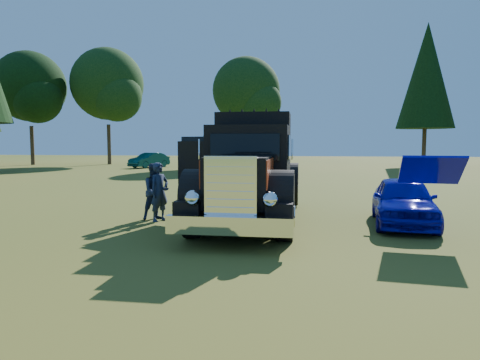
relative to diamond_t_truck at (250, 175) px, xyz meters
The scene contains 7 objects.
ground 2.43m from the diamond_t_truck, 84.34° to the right, with size 120.00×120.00×0.00m, color #384C16.
treeline 25.70m from the diamond_t_truck, 96.39° to the left, with size 72.10×24.04×13.84m.
diamond_t_truck is the anchor object (origin of this frame).
hotrod_coupe 4.10m from the diamond_t_truck, ahead, with size 1.91×4.16×1.89m.
spectator_near 2.54m from the diamond_t_truck, behind, with size 0.59×0.39×1.62m, color navy.
spectator_far 2.72m from the diamond_t_truck, behind, with size 0.77×0.60×1.59m, color #1A1E3D.
distant_teal_car 26.98m from the diamond_t_truck, 116.12° to the left, with size 1.36×3.90×1.28m, color #092F37.
Camera 1 is at (1.22, -9.34, 2.16)m, focal length 32.00 mm.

